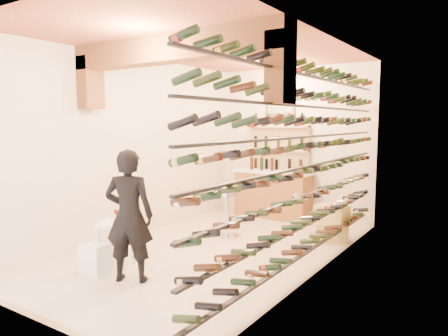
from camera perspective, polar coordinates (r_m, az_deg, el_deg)
name	(u,v)px	position (r m, az deg, el deg)	size (l,w,h in m)	color
ground	(214,250)	(6.90, -1.40, -11.02)	(6.00, 6.00, 0.00)	beige
room_shell	(203,108)	(6.38, -2.81, 8.06)	(3.52, 6.02, 3.21)	beige
wine_rack	(305,159)	(5.87, 10.90, 1.25)	(0.32, 5.70, 2.56)	black
back_counter	(273,193)	(9.15, 6.60, -3.33)	(1.70, 0.62, 1.29)	#965F2E
back_shelving	(278,162)	(9.28, 7.32, 0.75)	(1.40, 0.31, 2.73)	tan
tasting_table	(116,230)	(6.18, -14.42, -8.15)	(0.59, 0.59, 0.79)	white
white_stool	(96,259)	(6.09, -16.93, -11.64)	(0.33, 0.33, 0.41)	white
person	(129,216)	(5.55, -12.70, -6.30)	(0.63, 0.41, 1.71)	black
chrome_barstool	(227,210)	(7.51, 0.42, -5.72)	(0.44, 0.44, 0.85)	silver
crate_lower	(331,232)	(7.56, 14.28, -8.41)	(0.54, 0.38, 0.32)	tan
crate_upper	(332,214)	(7.49, 14.34, -6.09)	(0.52, 0.36, 0.30)	tan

